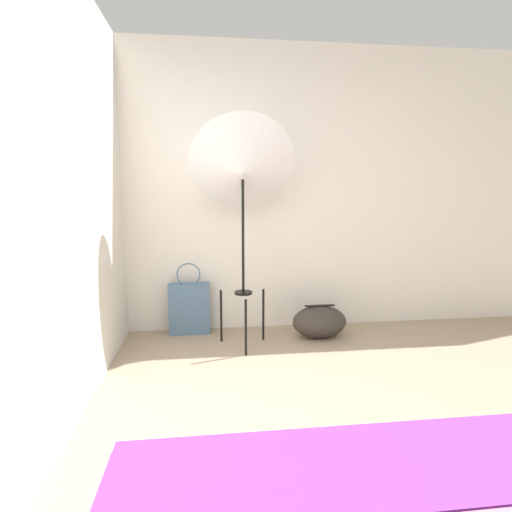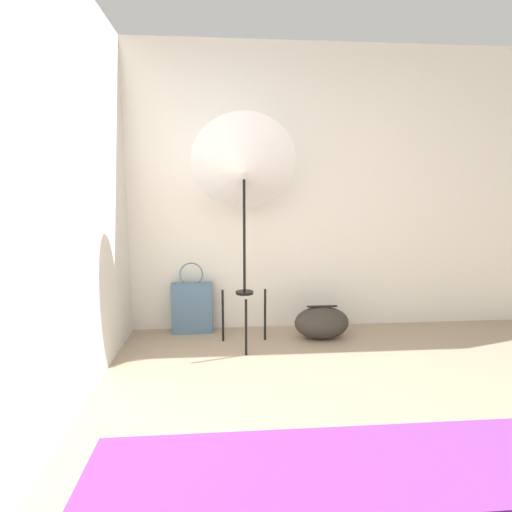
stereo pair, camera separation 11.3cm
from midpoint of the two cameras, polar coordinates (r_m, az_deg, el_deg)
The scene contains 5 objects.
wall_back at distance 3.74m, azimuth 0.58°, elevation 9.29°, with size 8.00×0.05×2.60m.
wall_side_left at distance 2.37m, azimuth -27.88°, elevation 8.24°, with size 0.05×8.00×2.60m.
photo_umbrella at distance 3.24m, azimuth -2.94°, elevation 12.24°, with size 0.86×0.56×1.89m.
tote_bag at distance 3.74m, azimuth -10.36°, elevation -7.29°, with size 0.37×0.11×0.66m.
duffel_bag at distance 3.64m, azimuth 8.15°, elevation -9.29°, with size 0.48×0.29×0.30m.
Camera 1 is at (-0.54, -1.21, 1.30)m, focal length 28.00 mm.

